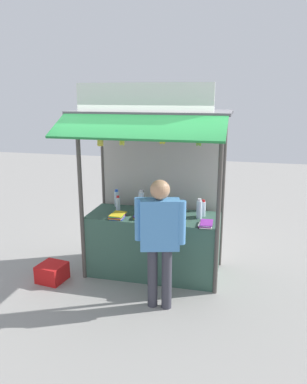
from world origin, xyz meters
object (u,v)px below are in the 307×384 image
banana_bunch_inner_right (199,139)px  vendor_person (160,233)px  water_bottle_far_right (199,209)px  banana_bunch_rightmost (122,140)px  water_bottle_back_right (118,204)px  water_bottle_left (117,198)px  magazine_stack_rear_center (168,216)px  water_bottle_back_left (203,209)px  magazine_stack_right (118,216)px  banana_bunch_leftmost (162,138)px  plastic_crate (52,272)px  water_bottle_center (141,201)px  magazine_stack_mid_left (142,216)px  banana_bunch_inner_left (100,140)px  water_bottle_front_right (164,204)px

banana_bunch_inner_right → vendor_person: banana_bunch_inner_right is taller
water_bottle_far_right → banana_bunch_inner_right: (0.03, -0.51, 1.05)m
banana_bunch_rightmost → water_bottle_back_right: bearing=115.8°
water_bottle_left → banana_bunch_rightmost: banana_bunch_rightmost is taller
magazine_stack_rear_center → banana_bunch_inner_right: bearing=-41.6°
water_bottle_back_left → magazine_stack_right: water_bottle_back_left is taller
magazine_stack_right → vendor_person: 1.02m
water_bottle_back_left → banana_bunch_leftmost: banana_bunch_leftmost is taller
plastic_crate → banana_bunch_leftmost: bearing=3.9°
magazine_stack_right → banana_bunch_rightmost: size_ratio=1.01×
water_bottle_back_left → banana_bunch_leftmost: (-0.47, -0.62, 1.08)m
water_bottle_center → water_bottle_back_right: water_bottle_center is taller
banana_bunch_leftmost → plastic_crate: banana_bunch_leftmost is taller
water_bottle_center → magazine_stack_mid_left: (0.11, -0.37, -0.11)m
plastic_crate → water_bottle_left: bearing=52.1°
water_bottle_center → banana_bunch_inner_left: 1.26m
water_bottle_back_right → magazine_stack_rear_center: bearing=-11.5°
water_bottle_center → plastic_crate: size_ratio=0.87×
water_bottle_back_right → magazine_stack_mid_left: size_ratio=0.84×
banana_bunch_leftmost → banana_bunch_rightmost: size_ratio=0.88×
water_bottle_front_right → magazine_stack_mid_left: (-0.27, -0.28, -0.11)m
water_bottle_back_right → banana_bunch_leftmost: size_ratio=0.91×
water_bottle_back_right → banana_bunch_inner_right: 1.75m
banana_bunch_leftmost → banana_bunch_inner_left: bearing=179.9°
magazine_stack_mid_left → magazine_stack_rear_center: bearing=12.8°
water_bottle_center → magazine_stack_rear_center: (0.47, -0.29, -0.12)m
vendor_person → plastic_crate: (-1.66, 0.29, -0.87)m
magazine_stack_mid_left → vendor_person: 0.84m
banana_bunch_inner_right → water_bottle_far_right: bearing=93.0°
water_bottle_left → water_bottle_back_left: bearing=-7.3°
water_bottle_center → banana_bunch_inner_right: bearing=-36.8°
water_bottle_far_right → banana_bunch_leftmost: (-0.43, -0.51, 1.05)m
water_bottle_back_left → banana_bunch_inner_left: (-1.30, -0.61, 1.03)m
banana_bunch_inner_right → banana_bunch_leftmost: same height
banana_bunch_rightmost → magazine_stack_mid_left: bearing=62.5°
magazine_stack_mid_left → vendor_person: bearing=-59.6°
water_bottle_left → banana_bunch_rightmost: (0.37, -0.79, 1.02)m
banana_bunch_inner_right → banana_bunch_rightmost: (-0.98, 0.00, -0.04)m
banana_bunch_leftmost → vendor_person: bearing=-81.4°
magazine_stack_right → banana_bunch_rightmost: 1.17m
water_bottle_front_right → magazine_stack_rear_center: size_ratio=1.01×
water_bottle_left → banana_bunch_rightmost: size_ratio=0.92×
water_bottle_far_right → magazine_stack_rear_center: water_bottle_far_right is taller
water_bottle_left → plastic_crate: 1.46m
water_bottle_left → banana_bunch_rightmost: bearing=-64.7°
water_bottle_far_right → magazine_stack_rear_center: bearing=-166.4°
water_bottle_far_right → magazine_stack_right: 1.17m
water_bottle_front_right → water_bottle_far_right: bearing=-10.1°
magazine_stack_right → banana_bunch_inner_right: (1.16, -0.27, 1.16)m
magazine_stack_rear_center → magazine_stack_mid_left: bearing=-167.2°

